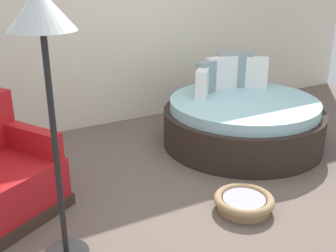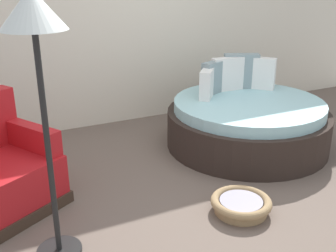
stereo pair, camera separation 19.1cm
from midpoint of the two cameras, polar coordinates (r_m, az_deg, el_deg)
ground_plane at (r=3.90m, az=6.13°, el=-8.87°), size 8.00×8.00×0.02m
round_daybed at (r=4.82m, az=11.88°, el=0.62°), size 1.82×1.82×0.95m
pet_basket at (r=3.59m, az=11.54°, el=-10.53°), size 0.51×0.51×0.13m
floor_lamp at (r=2.58m, az=-15.73°, el=11.56°), size 0.40×0.40×1.82m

